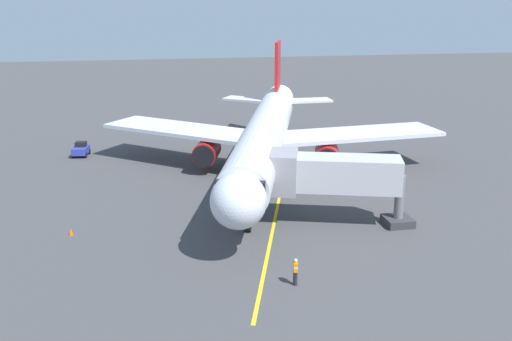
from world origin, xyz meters
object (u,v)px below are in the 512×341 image
(jet_bridge, at_px, (324,175))
(safety_cone_nose_right, at_px, (71,231))
(safety_cone_nose_left, at_px, (412,221))
(airplane, at_px, (266,135))
(tug_near_nose, at_px, (81,150))
(ground_crew_marshaller, at_px, (295,271))

(jet_bridge, xyz_separation_m, safety_cone_nose_right, (18.45, -1.03, -3.49))
(safety_cone_nose_left, bearing_deg, airplane, -59.46)
(airplane, xyz_separation_m, jet_bridge, (-1.80, 12.36, -0.24))
(jet_bridge, height_order, safety_cone_nose_right, jet_bridge)
(safety_cone_nose_right, bearing_deg, safety_cone_nose_left, 173.78)
(jet_bridge, xyz_separation_m, tug_near_nose, (19.83, -22.99, -3.06))
(airplane, distance_m, tug_near_nose, 21.19)
(ground_crew_marshaller, bearing_deg, tug_near_nose, -64.58)
(airplane, height_order, jet_bridge, airplane)
(ground_crew_marshaller, bearing_deg, jet_bridge, -116.16)
(tug_near_nose, bearing_deg, jet_bridge, 130.78)
(tug_near_nose, relative_size, safety_cone_nose_left, 4.54)
(ground_crew_marshaller, distance_m, tug_near_nose, 35.66)
(airplane, distance_m, safety_cone_nose_left, 16.74)
(airplane, bearing_deg, safety_cone_nose_right, 34.25)
(safety_cone_nose_left, distance_m, safety_cone_nose_right, 25.10)
(ground_crew_marshaller, height_order, safety_cone_nose_right, ground_crew_marshaller)
(jet_bridge, bearing_deg, tug_near_nose, -49.22)
(tug_near_nose, distance_m, safety_cone_nose_right, 22.02)
(ground_crew_marshaller, distance_m, safety_cone_nose_left, 13.35)
(airplane, height_order, tug_near_nose, airplane)
(jet_bridge, height_order, safety_cone_nose_left, jet_bridge)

